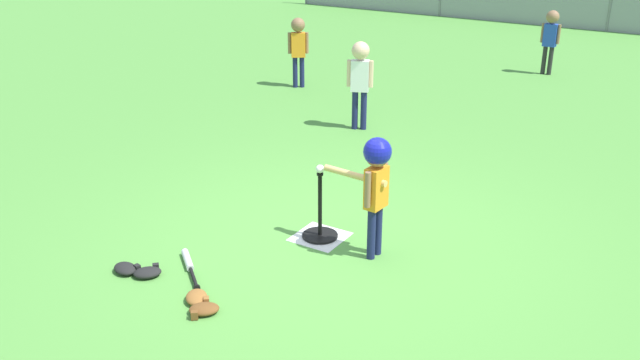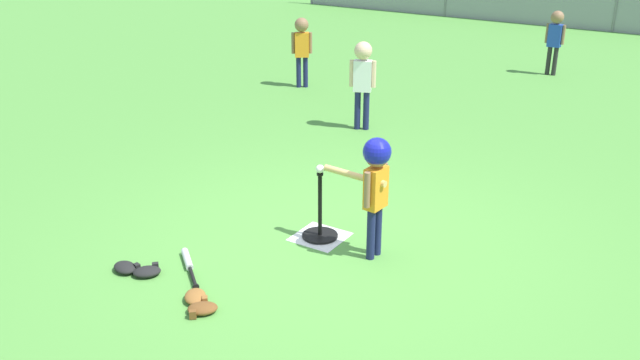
# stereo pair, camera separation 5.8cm
# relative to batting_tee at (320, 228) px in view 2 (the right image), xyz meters

# --- Properties ---
(ground_plane) EXTENTS (60.00, 60.00, 0.00)m
(ground_plane) POSITION_rel_batting_tee_xyz_m (0.16, -0.05, -0.09)
(ground_plane) COLOR #51933D
(home_plate) EXTENTS (0.44, 0.44, 0.01)m
(home_plate) POSITION_rel_batting_tee_xyz_m (0.00, -0.00, -0.09)
(home_plate) COLOR white
(home_plate) RESTS_ON ground_plane
(batting_tee) EXTENTS (0.32, 0.32, 0.62)m
(batting_tee) POSITION_rel_batting_tee_xyz_m (0.00, 0.00, 0.00)
(batting_tee) COLOR black
(batting_tee) RESTS_ON ground_plane
(baseball_on_tee) EXTENTS (0.07, 0.07, 0.07)m
(baseball_on_tee) POSITION_rel_batting_tee_xyz_m (0.00, -0.00, 0.56)
(baseball_on_tee) COLOR white
(baseball_on_tee) RESTS_ON batting_tee
(batter_child) EXTENTS (0.63, 0.30, 1.05)m
(batter_child) POSITION_rel_batting_tee_xyz_m (0.56, -0.05, 0.65)
(batter_child) COLOR #191E4C
(batter_child) RESTS_ON ground_plane
(fielder_near_right) EXTENTS (0.27, 0.23, 1.09)m
(fielder_near_right) POSITION_rel_batting_tee_xyz_m (-3.02, 4.21, 0.61)
(fielder_near_right) COLOR #191E4C
(fielder_near_right) RESTS_ON ground_plane
(fielder_near_left) EXTENTS (0.32, 0.23, 1.14)m
(fielder_near_left) POSITION_rel_batting_tee_xyz_m (-1.19, 2.87, 0.64)
(fielder_near_left) COLOR #191E4C
(fielder_near_left) RESTS_ON ground_plane
(fielder_deep_right) EXTENTS (0.32, 0.21, 1.07)m
(fielder_deep_right) POSITION_rel_batting_tee_xyz_m (0.08, 7.15, 0.59)
(fielder_deep_right) COLOR #262626
(fielder_deep_right) RESTS_ON ground_plane
(spare_bat_silver) EXTENTS (0.52, 0.43, 0.06)m
(spare_bat_silver) POSITION_rel_batting_tee_xyz_m (-0.63, -1.02, -0.06)
(spare_bat_silver) COLOR silver
(spare_bat_silver) RESTS_ON ground_plane
(glove_by_plate) EXTENTS (0.27, 0.27, 0.07)m
(glove_by_plate) POSITION_rel_batting_tee_xyz_m (-0.81, -1.31, -0.06)
(glove_by_plate) COLOR black
(glove_by_plate) RESTS_ON ground_plane
(glove_near_bats) EXTENTS (0.27, 0.26, 0.07)m
(glove_near_bats) POSITION_rel_batting_tee_xyz_m (-0.08, -1.48, -0.06)
(glove_near_bats) COLOR brown
(glove_near_bats) RESTS_ON ground_plane
(glove_tossed_aside) EXTENTS (0.25, 0.21, 0.07)m
(glove_tossed_aside) POSITION_rel_batting_tee_xyz_m (-1.00, -1.36, -0.06)
(glove_tossed_aside) COLOR black
(glove_tossed_aside) RESTS_ON ground_plane
(glove_outfield_drop) EXTENTS (0.27, 0.27, 0.07)m
(glove_outfield_drop) POSITION_rel_batting_tee_xyz_m (-0.23, -1.38, -0.06)
(glove_outfield_drop) COLOR brown
(glove_outfield_drop) RESTS_ON ground_plane
(outfield_fence) EXTENTS (16.06, 0.06, 1.15)m
(outfield_fence) POSITION_rel_batting_tee_xyz_m (0.16, 11.86, 0.52)
(outfield_fence) COLOR slate
(outfield_fence) RESTS_ON ground_plane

